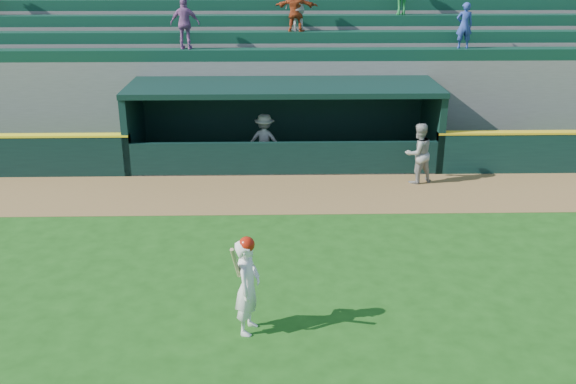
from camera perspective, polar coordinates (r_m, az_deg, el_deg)
name	(u,v)px	position (r m, az deg, el deg)	size (l,w,h in m)	color
ground	(290,280)	(13.10, 0.16, -7.82)	(120.00, 120.00, 0.00)	#194B12
warning_track	(285,193)	(17.56, -0.24, -0.13)	(40.00, 3.00, 0.01)	brown
dugout_player_front	(418,153)	(18.52, 11.52, 3.39)	(0.84, 0.66, 1.74)	#979793
dugout_player_inside	(265,140)	(19.59, -2.09, 4.61)	(1.06, 0.61, 1.64)	#979793
dugout	(283,117)	(20.11, -0.41, 6.64)	(9.40, 2.80, 2.46)	slate
stands	(281,60)	(24.37, -0.61, 11.62)	(34.50, 6.25, 7.55)	slate
batter_at_plate	(248,285)	(11.08, -3.60, -8.24)	(0.57, 0.84, 1.82)	white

